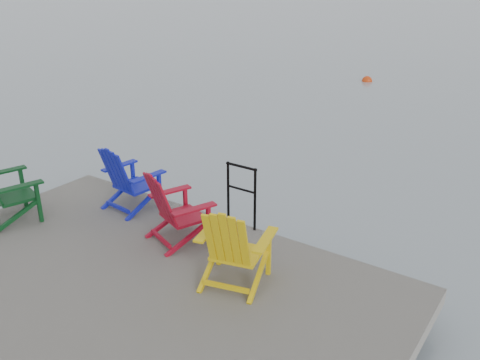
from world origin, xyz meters
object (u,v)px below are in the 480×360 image
Objects in this scene: handrail at (241,190)px; chair_yellow at (233,245)px; chair_green at (3,186)px; chair_red at (174,207)px; buoy_a at (367,81)px; chair_blue at (128,177)px.

handrail is 1.41m from chair_yellow.
chair_green is 3.57m from chair_yellow.
chair_green is 1.06× the size of chair_yellow.
handrail is 3.30m from chair_green.
chair_red reaches higher than handrail.
chair_green is 2.51m from chair_red.
chair_yellow is 2.59× the size of buoy_a.
handrail is 0.92× the size of chair_blue.
chair_yellow is at bearing -74.52° from buoy_a.
chair_yellow reaches higher than chair_blue.
chair_yellow is (0.72, -1.21, -0.04)m from handrail.
handrail reaches higher than buoy_a.
buoy_a is (-2.68, 13.59, -0.99)m from chair_red.
chair_yellow reaches higher than handrail.
chair_blue is 2.51m from chair_yellow.
chair_blue is 1.26m from chair_red.
buoy_a is at bearing 102.72° from chair_blue.
chair_green is 2.74× the size of buoy_a.
chair_yellow is at bearing 24.60° from chair_green.
chair_red is 13.88m from buoy_a.
chair_green is at bearing -125.55° from chair_blue.
handrail is 13.18m from buoy_a.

